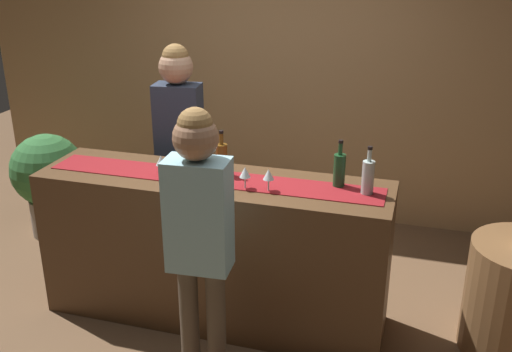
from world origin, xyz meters
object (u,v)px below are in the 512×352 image
Objects in this scene: wine_bottle_clear at (368,177)px; bartender at (179,134)px; wine_glass_near_customer at (245,173)px; wine_glass_mid_counter at (161,161)px; customer_sipping at (199,225)px; wine_bottle_green at (339,169)px; wine_bottle_amber at (222,159)px; potted_plant_tall at (48,178)px; wine_glass_far_end at (269,175)px.

bartender is (-1.46, 0.55, -0.03)m from wine_bottle_clear.
wine_glass_near_customer is 0.58m from wine_glass_mid_counter.
wine_bottle_green is at bearing 47.39° from customer_sipping.
wine_bottle_clear is 1.31m from wine_glass_mid_counter.
customer_sipping is at bearing -128.84° from wine_bottle_green.
wine_bottle_amber is 2.09m from potted_plant_tall.
potted_plant_tall is (-2.23, 0.88, -0.61)m from wine_glass_far_end.
wine_bottle_clear is 1.00× the size of wine_bottle_amber.
bartender is at bearing 136.89° from wine_glass_near_customer.
potted_plant_tall is at bearing 165.46° from wine_bottle_green.
wine_bottle_green is 0.76m from wine_bottle_amber.
wine_bottle_clear reaches higher than potted_plant_tall.
wine_bottle_green is 2.10× the size of wine_glass_mid_counter.
customer_sipping is (0.65, -1.26, -0.07)m from bartender.
bartender is (-0.52, 0.50, -0.03)m from wine_bottle_amber.
wine_glass_mid_counter is 1.83m from potted_plant_tall.
bartender is (-1.28, 0.48, -0.03)m from wine_bottle_green.
wine_bottle_green is 2.10× the size of wine_glass_far_end.
wine_glass_far_end is 0.63m from customer_sipping.
wine_bottle_clear is 0.18× the size of customer_sipping.
potted_plant_tall is at bearing 150.92° from wine_glass_mid_counter.
bartender is (-0.73, 0.69, -0.02)m from wine_glass_near_customer.
wine_glass_far_end is (-0.58, -0.13, -0.01)m from wine_bottle_clear.
wine_glass_mid_counter is 0.08× the size of bartender.
potted_plant_tall is (-1.87, 0.70, -0.61)m from wine_bottle_amber.
wine_glass_near_customer is at bearing -40.25° from wine_bottle_amber.
wine_bottle_clear is at bearing 152.91° from bartender.
wine_bottle_clear and wine_bottle_amber have the same top height.
wine_bottle_green and wine_bottle_amber have the same top height.
wine_bottle_green is at bearing 152.94° from bartender.
wine_bottle_clear is at bearing -14.97° from potted_plant_tall.
wine_bottle_clear reaches higher than wine_glass_far_end.
wine_bottle_clear is at bearing 10.30° from wine_glass_near_customer.
bartender is at bearing 113.74° from customer_sipping.
wine_glass_mid_counter is at bearing -29.08° from potted_plant_tall.
wine_glass_mid_counter is (-0.37, -0.13, -0.01)m from wine_bottle_amber.
wine_bottle_clear is at bearing -3.01° from wine_bottle_amber.
wine_bottle_clear is 2.10× the size of wine_glass_far_end.
wine_bottle_green is 2.79m from potted_plant_tall.
bartender reaches higher than wine_bottle_amber.
customer_sipping is (-0.08, -0.57, -0.09)m from wine_glass_near_customer.
customer_sipping is 2.53m from potted_plant_tall.
wine_bottle_amber reaches higher than wine_glass_far_end.
wine_bottle_clear is 0.59m from wine_glass_far_end.
wine_glass_far_end is 0.16× the size of potted_plant_tall.
wine_glass_mid_counter is at bearing 175.35° from wine_glass_near_customer.
potted_plant_tall is at bearing -14.69° from bartender.
wine_glass_near_customer is 0.15m from wine_glass_far_end.
wine_bottle_amber is at bearing 96.53° from customer_sipping.
wine_bottle_green is at bearing 1.53° from wine_bottle_amber.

